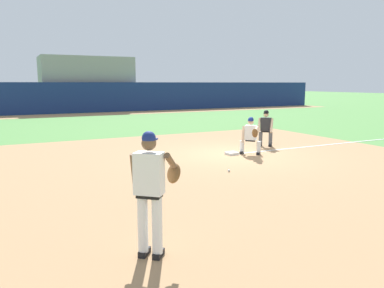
% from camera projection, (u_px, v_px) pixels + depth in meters
% --- Properties ---
extents(ground_plane, '(160.00, 160.00, 0.00)m').
position_uv_depth(ground_plane, '(232.00, 155.00, 13.35)').
color(ground_plane, '#518942').
extents(infield_dirt_patch, '(18.00, 18.00, 0.01)m').
position_uv_depth(infield_dirt_patch, '(208.00, 184.00, 9.41)').
color(infield_dirt_patch, '#A87F56').
rests_on(infield_dirt_patch, ground).
extents(warning_track_strip, '(48.00, 3.20, 0.01)m').
position_uv_depth(warning_track_strip, '(100.00, 114.00, 30.97)').
color(warning_track_strip, '#A87F56').
rests_on(warning_track_strip, ground).
extents(foul_line_stripe, '(14.29, 0.10, 0.00)m').
position_uv_depth(foul_line_stripe, '(368.00, 141.00, 16.53)').
color(foul_line_stripe, white).
rests_on(foul_line_stripe, ground).
extents(first_base_bag, '(0.38, 0.38, 0.09)m').
position_uv_depth(first_base_bag, '(232.00, 153.00, 13.34)').
color(first_base_bag, white).
rests_on(first_base_bag, ground).
extents(baseball, '(0.07, 0.07, 0.07)m').
position_uv_depth(baseball, '(229.00, 171.00, 10.73)').
color(baseball, white).
rests_on(baseball, ground).
extents(pitcher, '(0.85, 0.54, 1.86)m').
position_uv_depth(pitcher, '(151.00, 187.00, 5.34)').
color(pitcher, black).
rests_on(pitcher, ground).
extents(first_baseman, '(0.73, 1.08, 1.34)m').
position_uv_depth(first_baseman, '(251.00, 134.00, 13.25)').
color(first_baseman, black).
rests_on(first_baseman, ground).
extents(umpire, '(0.67, 0.67, 1.46)m').
position_uv_depth(umpire, '(266.00, 127.00, 15.02)').
color(umpire, black).
rests_on(umpire, ground).
extents(outfield_wall, '(48.00, 0.50, 2.60)m').
position_uv_depth(outfield_wall, '(94.00, 97.00, 32.52)').
color(outfield_wall, navy).
rests_on(outfield_wall, ground).
extents(stadium_seating_block, '(8.13, 4.20, 4.90)m').
position_uv_depth(stadium_seating_block, '(87.00, 84.00, 34.88)').
color(stadium_seating_block, gray).
rests_on(stadium_seating_block, ground).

